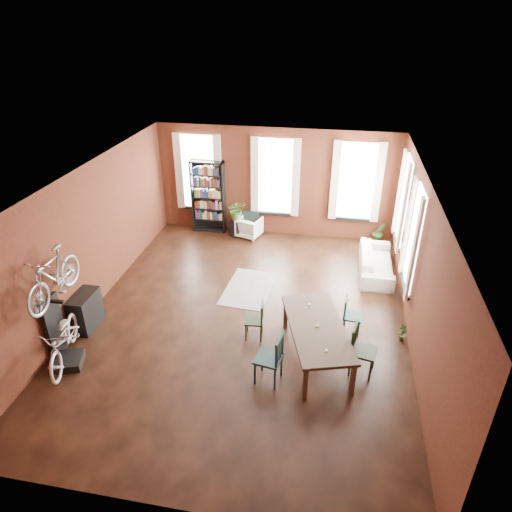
% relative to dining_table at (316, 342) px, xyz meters
% --- Properties ---
extents(room, '(9.00, 9.04, 3.22)m').
position_rel_dining_table_xyz_m(room, '(-1.39, 1.65, 1.76)').
color(room, black).
rests_on(room, ground).
extents(dining_table, '(1.61, 2.42, 0.76)m').
position_rel_dining_table_xyz_m(dining_table, '(0.00, 0.00, 0.00)').
color(dining_table, '#443329').
rests_on(dining_table, ground).
extents(dining_chair_a, '(0.55, 0.55, 1.03)m').
position_rel_dining_table_xyz_m(dining_chair_a, '(-0.81, -0.76, 0.13)').
color(dining_chair_a, '#193637').
rests_on(dining_chair_a, ground).
extents(dining_chair_b, '(0.41, 0.41, 0.83)m').
position_rel_dining_table_xyz_m(dining_chair_b, '(-1.31, 0.44, 0.03)').
color(dining_chair_b, '#20301C').
rests_on(dining_chair_b, ground).
extents(dining_chair_c, '(0.55, 0.55, 1.01)m').
position_rel_dining_table_xyz_m(dining_chair_c, '(0.88, -0.24, 0.13)').
color(dining_chair_c, black).
rests_on(dining_chair_c, ground).
extents(dining_chair_d, '(0.42, 0.42, 0.83)m').
position_rel_dining_table_xyz_m(dining_chair_d, '(0.69, 0.96, 0.03)').
color(dining_chair_d, '#183435').
rests_on(dining_chair_d, ground).
extents(bookshelf, '(1.00, 0.32, 2.20)m').
position_rel_dining_table_xyz_m(bookshelf, '(-3.64, 5.33, 0.72)').
color(bookshelf, black).
rests_on(bookshelf, ground).
extents(white_armchair, '(0.80, 0.77, 0.67)m').
position_rel_dining_table_xyz_m(white_armchair, '(-2.35, 5.13, -0.04)').
color(white_armchair, white).
rests_on(white_armchair, ground).
extents(cream_sofa, '(0.61, 2.08, 0.81)m').
position_rel_dining_table_xyz_m(cream_sofa, '(1.31, 3.63, 0.03)').
color(cream_sofa, beige).
rests_on(cream_sofa, ground).
extents(striped_rug, '(1.22, 1.83, 0.01)m').
position_rel_dining_table_xyz_m(striped_rug, '(-1.78, 2.23, -0.37)').
color(striped_rug, black).
rests_on(striped_rug, ground).
extents(bike_trainer, '(0.69, 0.69, 0.16)m').
position_rel_dining_table_xyz_m(bike_trainer, '(-4.69, -1.07, -0.30)').
color(bike_trainer, black).
rests_on(bike_trainer, ground).
extents(bike_wall_rack, '(0.16, 0.60, 1.30)m').
position_rel_dining_table_xyz_m(bike_wall_rack, '(-5.04, -0.77, 0.27)').
color(bike_wall_rack, black).
rests_on(bike_wall_rack, ground).
extents(console_table, '(0.40, 0.80, 0.80)m').
position_rel_dining_table_xyz_m(console_table, '(-4.92, 0.13, 0.02)').
color(console_table, black).
rests_on(console_table, ground).
extents(plant_stand, '(0.37, 0.37, 0.56)m').
position_rel_dining_table_xyz_m(plant_stand, '(-2.72, 5.06, -0.10)').
color(plant_stand, black).
rests_on(plant_stand, ground).
extents(plant_by_sofa, '(0.52, 0.77, 0.32)m').
position_rel_dining_table_xyz_m(plant_by_sofa, '(1.47, 5.33, -0.22)').
color(plant_by_sofa, '#2F5F26').
rests_on(plant_by_sofa, ground).
extents(plant_small, '(0.42, 0.44, 0.14)m').
position_rel_dining_table_xyz_m(plant_small, '(1.73, 0.88, -0.31)').
color(plant_small, '#2D4F1F').
rests_on(plant_small, ground).
extents(bicycle_floor, '(0.85, 1.05, 1.74)m').
position_rel_dining_table_xyz_m(bicycle_floor, '(-4.66, -1.08, 0.65)').
color(bicycle_floor, beige).
rests_on(bicycle_floor, bike_trainer).
extents(bicycle_hung, '(0.47, 1.00, 1.66)m').
position_rel_dining_table_xyz_m(bicycle_hung, '(-4.79, -0.77, 1.75)').
color(bicycle_hung, '#A5A8AD').
rests_on(bicycle_hung, bike_wall_rack).
extents(plant_on_stand, '(0.71, 0.75, 0.47)m').
position_rel_dining_table_xyz_m(plant_on_stand, '(-2.70, 5.05, 0.42)').
color(plant_on_stand, '#3A6227').
rests_on(plant_on_stand, plant_stand).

